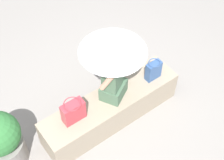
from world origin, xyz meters
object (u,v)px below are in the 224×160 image
parasol (113,45)px  planter_near (1,141)px  tote_bag_canvas (73,111)px  handbag_black (153,70)px  person_seated (113,76)px

parasol → planter_near: parasol is taller
tote_bag_canvas → planter_near: bearing=163.2°
handbag_black → tote_bag_canvas: size_ratio=0.96×
handbag_black → tote_bag_canvas: bearing=176.6°
parasol → handbag_black: bearing=-14.3°
parasol → person_seated: bearing=-120.3°
handbag_black → planter_near: planter_near is taller
tote_bag_canvas → planter_near: 0.96m
handbag_black → planter_near: 2.20m
person_seated → tote_bag_canvas: (-0.63, -0.01, -0.23)m
person_seated → handbag_black: bearing=-7.7°
person_seated → tote_bag_canvas: 0.67m
handbag_black → planter_near: bearing=170.9°
parasol → handbag_black: size_ratio=3.17×
tote_bag_canvas → parasol: bearing=6.4°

